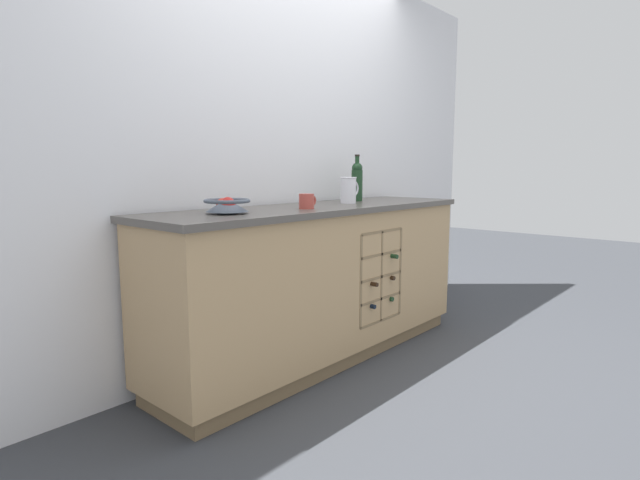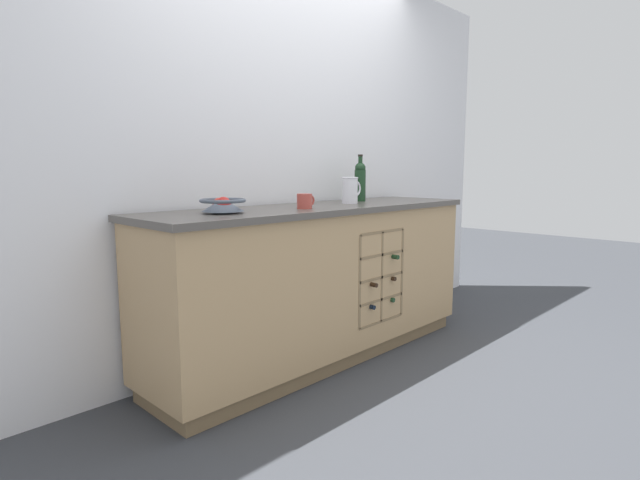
# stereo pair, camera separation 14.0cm
# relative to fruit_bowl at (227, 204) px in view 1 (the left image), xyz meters

# --- Properties ---
(ground_plane) EXTENTS (14.00, 14.00, 0.00)m
(ground_plane) POSITION_rel_fruit_bowl_xyz_m (0.70, 0.02, -0.98)
(ground_plane) COLOR #383A3F
(back_wall) EXTENTS (4.63, 0.06, 2.55)m
(back_wall) POSITION_rel_fruit_bowl_xyz_m (0.70, 0.36, 0.29)
(back_wall) COLOR white
(back_wall) RESTS_ON ground_plane
(kitchen_island) EXTENTS (2.27, 0.62, 0.94)m
(kitchen_island) POSITION_rel_fruit_bowl_xyz_m (0.71, 0.01, -0.51)
(kitchen_island) COLOR olive
(kitchen_island) RESTS_ON ground_plane
(fruit_bowl) EXTENTS (0.22, 0.22, 0.08)m
(fruit_bowl) POSITION_rel_fruit_bowl_xyz_m (0.00, 0.00, 0.00)
(fruit_bowl) COLOR #4C5666
(fruit_bowl) RESTS_ON kitchen_island
(white_pitcher) EXTENTS (0.16, 0.10, 0.17)m
(white_pitcher) POSITION_rel_fruit_bowl_xyz_m (0.99, 0.02, 0.04)
(white_pitcher) COLOR white
(white_pitcher) RESTS_ON kitchen_island
(ceramic_mug) EXTENTS (0.12, 0.08, 0.08)m
(ceramic_mug) POSITION_rel_fruit_bowl_xyz_m (0.48, -0.09, -0.00)
(ceramic_mug) COLOR #B7473D
(ceramic_mug) RESTS_ON kitchen_island
(standing_wine_bottle) EXTENTS (0.08, 0.08, 0.31)m
(standing_wine_bottle) POSITION_rel_fruit_bowl_xyz_m (1.19, 0.11, 0.10)
(standing_wine_bottle) COLOR #19381E
(standing_wine_bottle) RESTS_ON kitchen_island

